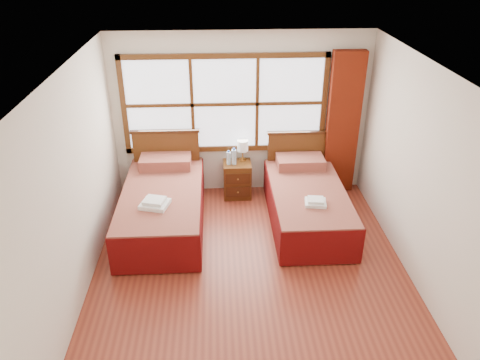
{
  "coord_description": "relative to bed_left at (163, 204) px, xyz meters",
  "views": [
    {
      "loc": [
        -0.39,
        -4.69,
        3.85
      ],
      "look_at": [
        -0.1,
        0.7,
        0.97
      ],
      "focal_mm": 35.0,
      "sensor_mm": 36.0,
      "label": 1
    }
  ],
  "objects": [
    {
      "name": "lamp",
      "position": [
        1.21,
        0.91,
        0.49
      ],
      "size": [
        0.17,
        0.17,
        0.34
      ],
      "color": "gold",
      "rests_on": "nightstand"
    },
    {
      "name": "bed_left",
      "position": [
        0.0,
        0.0,
        0.0
      ],
      "size": [
        1.14,
        2.22,
        1.12
      ],
      "color": "#3A1D0C",
      "rests_on": "floor"
    },
    {
      "name": "wall_back",
      "position": [
        1.19,
        1.05,
        0.96
      ],
      "size": [
        4.0,
        0.0,
        4.0
      ],
      "primitive_type": "plane",
      "rotation": [
        1.57,
        0.0,
        0.0
      ],
      "color": "silver",
      "rests_on": "floor"
    },
    {
      "name": "towels_right",
      "position": [
        2.13,
        -0.48,
        0.26
      ],
      "size": [
        0.32,
        0.29,
        0.08
      ],
      "rotation": [
        0.0,
        0.0,
        -0.14
      ],
      "color": "white",
      "rests_on": "bed_right"
    },
    {
      "name": "towels_left",
      "position": [
        -0.05,
        -0.47,
        0.3
      ],
      "size": [
        0.43,
        0.4,
        0.11
      ],
      "rotation": [
        0.0,
        0.0,
        -0.28
      ],
      "color": "white",
      "rests_on": "bed_left"
    },
    {
      "name": "ceiling",
      "position": [
        1.19,
        -1.2,
        2.26
      ],
      "size": [
        4.5,
        4.5,
        0.0
      ],
      "primitive_type": "plane",
      "rotation": [
        3.14,
        0.0,
        0.0
      ],
      "color": "white",
      "rests_on": "wall_back"
    },
    {
      "name": "nightstand",
      "position": [
        1.12,
        0.8,
        -0.05
      ],
      "size": [
        0.44,
        0.44,
        0.59
      ],
      "color": "#522D12",
      "rests_on": "floor"
    },
    {
      "name": "bottle_far",
      "position": [
        1.07,
        0.77,
        0.38
      ],
      "size": [
        0.07,
        0.07,
        0.28
      ],
      "color": "silver",
      "rests_on": "nightstand"
    },
    {
      "name": "curtain",
      "position": [
        2.79,
        0.91,
        0.83
      ],
      "size": [
        0.5,
        0.16,
        2.3
      ],
      "primitive_type": "cube",
      "color": "maroon",
      "rests_on": "wall_back"
    },
    {
      "name": "window",
      "position": [
        0.94,
        1.02,
        1.16
      ],
      "size": [
        3.16,
        0.06,
        1.56
      ],
      "color": "white",
      "rests_on": "wall_back"
    },
    {
      "name": "bed_right",
      "position": [
        2.11,
        0.0,
        -0.02
      ],
      "size": [
        1.08,
        2.1,
        1.05
      ],
      "color": "#3A1D0C",
      "rests_on": "floor"
    },
    {
      "name": "wall_left",
      "position": [
        -0.81,
        -1.2,
        0.96
      ],
      "size": [
        0.0,
        4.5,
        4.5
      ],
      "primitive_type": "plane",
      "rotation": [
        1.57,
        0.0,
        1.57
      ],
      "color": "silver",
      "rests_on": "floor"
    },
    {
      "name": "wall_right",
      "position": [
        3.19,
        -1.2,
        0.96
      ],
      "size": [
        0.0,
        4.5,
        4.5
      ],
      "primitive_type": "plane",
      "rotation": [
        1.57,
        0.0,
        -1.57
      ],
      "color": "silver",
      "rests_on": "floor"
    },
    {
      "name": "floor",
      "position": [
        1.19,
        -1.2,
        -0.34
      ],
      "size": [
        4.5,
        4.5,
        0.0
      ],
      "primitive_type": "plane",
      "color": "brown",
      "rests_on": "ground"
    },
    {
      "name": "bottle_near",
      "position": [
        0.98,
        0.77,
        0.36
      ],
      "size": [
        0.06,
        0.06,
        0.24
      ],
      "color": "silver",
      "rests_on": "nightstand"
    }
  ]
}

